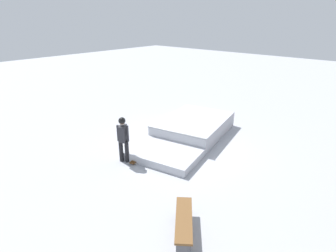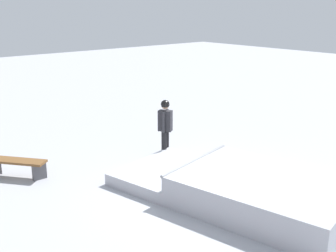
# 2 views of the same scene
# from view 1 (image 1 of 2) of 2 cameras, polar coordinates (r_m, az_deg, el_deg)

# --- Properties ---
(ground_plane) EXTENTS (60.00, 60.00, 0.00)m
(ground_plane) POSITION_cam_1_polar(r_m,az_deg,el_deg) (11.17, 3.06, -4.19)
(ground_plane) COLOR #A8AAB2
(skate_ramp) EXTENTS (5.81, 3.62, 0.74)m
(skate_ramp) POSITION_cam_1_polar(r_m,az_deg,el_deg) (11.88, 4.61, -0.89)
(skate_ramp) COLOR #B0B3BB
(skate_ramp) RESTS_ON ground
(skater) EXTENTS (0.44, 0.39, 1.73)m
(skater) POSITION_cam_1_polar(r_m,az_deg,el_deg) (9.70, -9.53, -2.16)
(skater) COLOR black
(skater) RESTS_ON ground
(skateboard) EXTENTS (0.82, 0.43, 0.09)m
(skateboard) POSITION_cam_1_polar(r_m,az_deg,el_deg) (10.09, -6.56, -6.90)
(skateboard) COLOR #593314
(skateboard) RESTS_ON ground
(park_bench) EXTENTS (1.51, 1.29, 0.48)m
(park_bench) POSITION_cam_1_polar(r_m,az_deg,el_deg) (6.90, 3.37, -19.66)
(park_bench) COLOR brown
(park_bench) RESTS_ON ground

